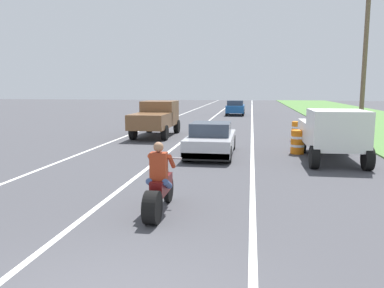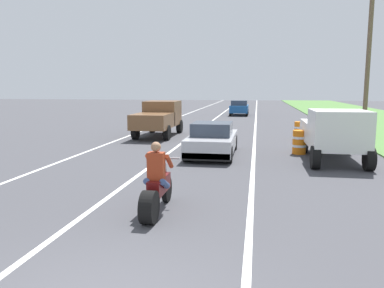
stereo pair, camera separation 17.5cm
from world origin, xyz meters
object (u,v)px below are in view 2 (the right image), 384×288
at_px(motorcycle_with_rider, 157,188).
at_px(pickup_truck_right_shoulder_white, 333,132).
at_px(construction_barrel_mid, 300,131).
at_px(sports_car_silver, 212,140).
at_px(construction_barrel_nearest, 299,142).
at_px(pickup_truck_left_lane_brown, 159,117).
at_px(distant_car_far_ahead, 239,108).

distance_m(motorcycle_with_rider, pickup_truck_right_shoulder_white, 8.83).
xyz_separation_m(motorcycle_with_rider, construction_barrel_mid, (4.36, 12.68, -0.09)).
relative_size(sports_car_silver, construction_barrel_nearest, 4.30).
height_order(motorcycle_with_rider, pickup_truck_left_lane_brown, pickup_truck_left_lane_brown).
bearing_deg(pickup_truck_left_lane_brown, distant_car_far_ahead, 77.83).
relative_size(sports_car_silver, construction_barrel_mid, 4.30).
distance_m(pickup_truck_right_shoulder_white, construction_barrel_mid, 5.51).
bearing_deg(construction_barrel_mid, pickup_truck_right_shoulder_white, -83.18).
xyz_separation_m(pickup_truck_left_lane_brown, construction_barrel_nearest, (7.34, -4.82, -0.60)).
bearing_deg(sports_car_silver, construction_barrel_mid, 51.68).
relative_size(pickup_truck_left_lane_brown, construction_barrel_mid, 4.80).
bearing_deg(distant_car_far_ahead, sports_car_silver, -90.03).
height_order(pickup_truck_left_lane_brown, distant_car_far_ahead, pickup_truck_left_lane_brown).
relative_size(pickup_truck_left_lane_brown, distant_car_far_ahead, 1.20).
relative_size(construction_barrel_nearest, distant_car_far_ahead, 0.25).
bearing_deg(pickup_truck_right_shoulder_white, construction_barrel_nearest, 131.07).
bearing_deg(sports_car_silver, pickup_truck_left_lane_brown, 123.37).
bearing_deg(sports_car_silver, pickup_truck_right_shoulder_white, -4.31).
height_order(motorcycle_with_rider, distant_car_far_ahead, motorcycle_with_rider).
xyz_separation_m(motorcycle_with_rider, pickup_truck_right_shoulder_white, (5.01, 7.25, 0.51)).
bearing_deg(sports_car_silver, motorcycle_with_rider, -92.61).
relative_size(motorcycle_with_rider, distant_car_far_ahead, 0.55).
bearing_deg(pickup_truck_right_shoulder_white, motorcycle_with_rider, -124.67).
xyz_separation_m(sports_car_silver, pickup_truck_right_shoulder_white, (4.67, -0.35, 0.48)).
distance_m(pickup_truck_left_lane_brown, pickup_truck_right_shoulder_white, 10.40).
bearing_deg(motorcycle_with_rider, construction_barrel_mid, 71.02).
relative_size(construction_barrel_mid, distant_car_far_ahead, 0.25).
bearing_deg(motorcycle_with_rider, sports_car_silver, 87.39).
height_order(motorcycle_with_rider, construction_barrel_mid, motorcycle_with_rider).
distance_m(sports_car_silver, pickup_truck_right_shoulder_white, 4.70).
distance_m(sports_car_silver, distant_car_far_ahead, 23.28).
relative_size(pickup_truck_left_lane_brown, construction_barrel_nearest, 4.80).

